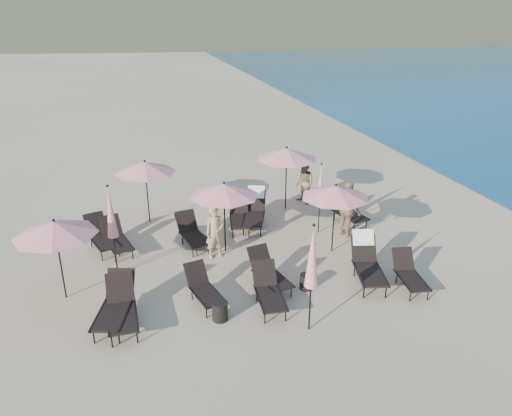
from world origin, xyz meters
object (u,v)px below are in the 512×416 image
object	(u,v)px
umbrella_open_1	(224,190)
umbrella_closed_2	(111,213)
lounger_12	(269,290)
lounger_3	(269,272)
lounger_13	(193,233)
side_table_0	(220,311)
umbrella_open_3	(145,167)
beachgoer_a	(215,232)
umbrella_open_2	(335,192)
umbrella_closed_1	(321,185)
lounger_5	(409,273)
lounger_10	(255,209)
lounger_6	(101,235)
lounger_11	(346,210)
lounger_8	(192,233)
lounger_4	(367,261)
lounger_9	(239,215)
lounger_1	(115,304)
lounger_2	(204,288)
beachgoer_c	(348,209)
umbrella_open_0	(55,228)
side_table_1	(307,282)
umbrella_open_4	(287,154)
beachgoer_b	(304,183)
lounger_7	(116,238)
lounger_0	(122,307)
umbrella_closed_0	(312,258)

from	to	relation	value
umbrella_open_1	umbrella_closed_2	bearing A→B (deg)	-170.23
lounger_12	lounger_3	bearing A→B (deg)	77.59
lounger_13	side_table_0	bearing A→B (deg)	-107.77
lounger_13	umbrella_open_3	world-z (taller)	umbrella_open_3
lounger_12	beachgoer_a	size ratio (longest dim) A/B	1.02
umbrella_open_2	side_table_0	bearing A→B (deg)	-146.39
umbrella_closed_1	lounger_5	bearing A→B (deg)	-74.65
umbrella_closed_2	lounger_10	bearing A→B (deg)	25.97
lounger_6	lounger_11	size ratio (longest dim) A/B	1.00
umbrella_closed_2	lounger_8	bearing A→B (deg)	26.73
lounger_10	umbrella_open_3	xyz separation A→B (m)	(-3.54, 1.19, 1.45)
lounger_4	lounger_9	bearing A→B (deg)	134.64
lounger_1	lounger_2	size ratio (longest dim) A/B	1.20
lounger_13	side_table_0	world-z (taller)	lounger_13
lounger_2	lounger_11	bearing A→B (deg)	19.81
beachgoer_c	umbrella_closed_2	bearing A→B (deg)	74.76
lounger_11	umbrella_open_0	xyz separation A→B (m)	(-9.15, -2.64, 1.53)
umbrella_open_3	side_table_1	world-z (taller)	umbrella_open_3
umbrella_open_4	side_table_0	distance (m)	7.65
lounger_9	lounger_13	distance (m)	1.97
lounger_1	lounger_5	xyz separation A→B (m)	(7.70, -0.37, -0.08)
lounger_3	umbrella_open_3	xyz separation A→B (m)	(-2.85, 5.30, 1.57)
lounger_8	lounger_11	size ratio (longest dim) A/B	0.96
lounger_11	umbrella_closed_1	distance (m)	1.84
umbrella_open_3	side_table_0	bearing A→B (deg)	-78.92
lounger_4	lounger_6	bearing A→B (deg)	164.94
beachgoer_a	umbrella_open_0	bearing A→B (deg)	-172.67
lounger_3	beachgoer_b	bearing A→B (deg)	48.87
lounger_7	lounger_2	bearing A→B (deg)	-73.68
lounger_2	umbrella_open_3	distance (m)	5.92
lounger_6	lounger_8	xyz separation A→B (m)	(2.78, -0.50, -0.01)
lounger_5	beachgoer_c	distance (m)	3.47
umbrella_open_4	umbrella_open_3	bearing A→B (deg)	178.73
lounger_10	umbrella_closed_2	xyz separation A→B (m)	(-4.68, -2.28, 1.31)
lounger_9	lounger_12	bearing A→B (deg)	-84.28
lounger_10	lounger_11	xyz separation A→B (m)	(3.15, -0.64, -0.10)
lounger_0	lounger_2	bearing A→B (deg)	12.05
lounger_9	beachgoer_a	distance (m)	2.27
lounger_9	lounger_12	world-z (taller)	lounger_9
lounger_3	umbrella_closed_0	world-z (taller)	umbrella_closed_0
lounger_2	beachgoer_c	size ratio (longest dim) A/B	0.85
lounger_9	side_table_0	bearing A→B (deg)	-98.00
umbrella_open_3	side_table_1	xyz separation A→B (m)	(3.81, -5.68, -1.80)
umbrella_open_3	umbrella_open_4	distance (m)	5.03
lounger_0	umbrella_open_3	world-z (taller)	umbrella_open_3
lounger_13	umbrella_closed_2	distance (m)	3.03
lounger_4	beachgoer_c	bearing A→B (deg)	90.13
lounger_10	lounger_11	size ratio (longest dim) A/B	1.09
lounger_3	umbrella_open_2	bearing A→B (deg)	18.72
lounger_4	lounger_0	bearing A→B (deg)	-162.92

